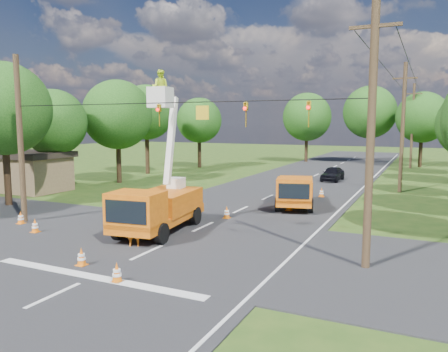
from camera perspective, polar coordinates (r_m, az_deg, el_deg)
The scene contains 30 objects.
ground at distance 36.55m, azimuth 8.33°, elevation -1.63°, with size 140.00×140.00×0.00m, color #254615.
road_main at distance 36.55m, azimuth 8.33°, elevation -1.63°, with size 12.00×100.00×0.06m, color black.
road_cross at distance 20.35m, azimuth -6.76°, elevation -8.53°, with size 56.00×10.00×0.07m, color black.
stop_bar at distance 16.38m, azimuth -16.67°, elevation -12.66°, with size 9.00×0.45×0.02m, color silver.
edge_line at distance 35.36m, azimuth 17.05°, elevation -2.15°, with size 0.12×90.00×0.02m, color silver.
bucket_truck at distance 21.75m, azimuth -8.65°, elevation -3.02°, with size 3.08×6.52×7.99m.
second_truck at distance 28.30m, azimuth 9.24°, elevation -1.89°, with size 3.44×6.01×2.12m.
ground_worker at distance 19.62m, azimuth -11.66°, elevation -6.34°, with size 0.70×0.46×1.91m, color orange.
distant_car at distance 42.12m, azimuth 13.99°, elevation 0.30°, with size 1.59×3.95×1.34m, color black.
traffic_cone_0 at distance 17.70m, azimuth -18.12°, elevation -10.01°, with size 0.38×0.38×0.71m.
traffic_cone_1 at distance 15.61m, azimuth -13.82°, elevation -12.17°, with size 0.38×0.38×0.71m.
traffic_cone_2 at distance 24.85m, azimuth 0.37°, elevation -4.78°, with size 0.38×0.38×0.71m.
traffic_cone_3 at distance 27.30m, azimuth 8.48°, elevation -3.79°, with size 0.38×0.38×0.71m.
traffic_cone_4 at distance 23.64m, azimuth -23.45°, elevation -5.98°, with size 0.38×0.38×0.71m.
traffic_cone_5 at distance 25.92m, azimuth -25.02°, elevation -4.95°, with size 0.38×0.38×0.71m.
traffic_cone_6 at distance 32.71m, azimuth 12.62°, elevation -2.10°, with size 0.38×0.38×0.71m.
pole_right_near at distance 16.72m, azimuth 18.64°, elevation 5.52°, with size 1.80×0.30×10.00m.
pole_right_mid at distance 36.66m, azimuth 22.31°, elevation 5.97°, with size 1.80×0.30×10.00m.
pole_right_far at distance 56.64m, azimuth 23.39°, elevation 6.09°, with size 1.80×0.30×10.00m.
pole_left at distance 25.96m, azimuth -25.06°, elevation 4.28°, with size 0.30×0.30×9.00m.
signal_span at distance 18.52m, azimuth -1.12°, elevation 8.38°, with size 18.00×0.29×1.07m.
shed at distance 37.80m, azimuth -23.80°, elevation 0.61°, with size 5.50×4.50×3.15m.
tree_left_b at distance 31.73m, azimuth -26.88°, elevation 7.83°, with size 6.00×6.00×9.32m.
tree_left_c at distance 37.16m, azimuth -21.39°, elevation 6.52°, with size 5.20×5.20×8.06m.
tree_left_d at distance 40.57m, azimuth -13.75°, elevation 7.77°, with size 6.20×6.20×9.24m.
tree_left_e at distance 47.26m, azimuth -10.10°, elevation 8.17°, with size 5.80×5.80×9.41m.
tree_left_f at distance 53.00m, azimuth -3.25°, elevation 7.25°, with size 5.40×5.40×8.40m.
tree_far_a at distance 61.58m, azimuth 10.78°, elevation 7.57°, with size 6.60×6.60×9.50m.
tree_far_b at distance 62.07m, azimuth 18.50°, elevation 7.90°, with size 7.00×7.00×10.32m.
tree_far_c at distance 58.62m, azimuth 24.48°, elevation 6.98°, with size 6.20×6.20×9.18m.
Camera 1 is at (10.44, -14.60, 5.43)m, focal length 35.00 mm.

